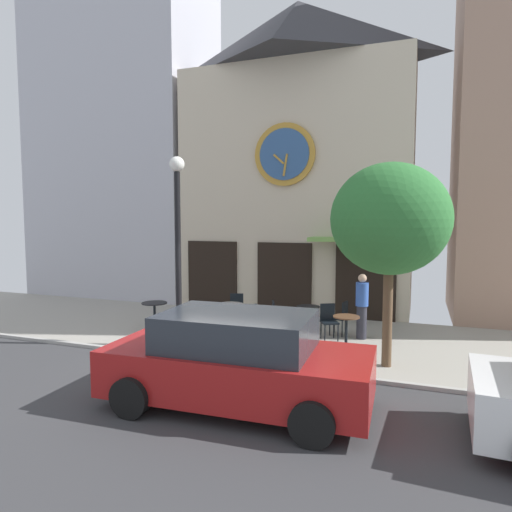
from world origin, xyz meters
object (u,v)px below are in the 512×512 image
object	(u,v)px
cafe_table_center_left	(308,315)
cafe_chair_by_entrance	(341,315)
cafe_chair_near_lamp	(329,319)
cafe_table_near_curb	(230,312)
cafe_table_near_door	(346,327)
cafe_chair_near_tree	(207,317)
street_lamp	(178,251)
cafe_table_rightmost	(155,311)
cafe_chair_facing_wall	(248,319)
cafe_chair_curbside	(277,315)
street_tree	(390,220)
cafe_chair_under_awning	(236,307)
pedestrian_blue	(362,305)
parked_car_red	(237,361)

from	to	relation	value
cafe_table_center_left	cafe_chair_by_entrance	bearing A→B (deg)	4.47
cafe_chair_near_lamp	cafe_table_near_curb	bearing A→B (deg)	-174.93
cafe_chair_by_entrance	cafe_chair_near_lamp	bearing A→B (deg)	-116.69
cafe_table_near_door	cafe_chair_near_tree	xyz separation A→B (m)	(-3.50, -0.35, 0.03)
street_lamp	cafe_table_rightmost	distance (m)	2.50
cafe_table_near_curb	cafe_chair_by_entrance	size ratio (longest dim) A/B	0.86
cafe_table_center_left	cafe_table_near_door	world-z (taller)	cafe_table_near_door
cafe_chair_facing_wall	cafe_chair_near_lamp	size ratio (longest dim) A/B	1.00
street_lamp	cafe_table_rightmost	bearing A→B (deg)	142.14
cafe_table_center_left	cafe_chair_near_tree	xyz separation A→B (m)	(-2.34, -1.36, 0.05)
street_lamp	cafe_table_near_door	bearing A→B (deg)	17.84
cafe_chair_curbside	street_tree	bearing A→B (deg)	-28.63
cafe_table_near_curb	cafe_chair_near_lamp	bearing A→B (deg)	5.07
cafe_table_near_curb	cafe_chair_near_tree	world-z (taller)	cafe_chair_near_tree
street_lamp	cafe_table_near_curb	distance (m)	2.45
cafe_table_near_curb	cafe_chair_near_tree	bearing A→B (deg)	-115.67
street_tree	cafe_chair_near_tree	xyz separation A→B (m)	(-4.50, 0.72, -2.52)
cafe_table_near_curb	cafe_chair_under_awning	bearing A→B (deg)	101.72
street_tree	cafe_chair_curbside	bearing A→B (deg)	151.37
street_tree	cafe_chair_near_lamp	bearing A→B (deg)	132.87
cafe_table_near_door	pedestrian_blue	distance (m)	1.02
cafe_chair_near_lamp	cafe_chair_by_entrance	bearing A→B (deg)	63.31
pedestrian_blue	cafe_chair_curbside	bearing A→B (deg)	-169.14
street_lamp	cafe_chair_by_entrance	distance (m)	4.57
cafe_chair_near_lamp	pedestrian_blue	world-z (taller)	pedestrian_blue
cafe_chair_near_lamp	pedestrian_blue	distance (m)	0.92
street_lamp	cafe_chair_near_lamp	world-z (taller)	street_lamp
street_lamp	cafe_table_rightmost	size ratio (longest dim) A/B	5.89
cafe_chair_near_tree	parked_car_red	world-z (taller)	parked_car_red
cafe_chair_under_awning	parked_car_red	world-z (taller)	parked_car_red
cafe_table_near_door	cafe_chair_under_awning	distance (m)	3.54
street_tree	cafe_table_near_curb	distance (m)	5.06
cafe_chair_near_tree	cafe_chair_facing_wall	world-z (taller)	same
street_tree	cafe_table_rightmost	world-z (taller)	street_tree
cafe_table_rightmost	cafe_chair_near_lamp	distance (m)	4.74
street_tree	cafe_table_rightmost	size ratio (longest dim) A/B	5.48
parked_car_red	cafe_table_near_curb	bearing A→B (deg)	114.74
cafe_chair_under_awning	cafe_chair_by_entrance	xyz separation A→B (m)	(3.04, -0.13, 0.00)
street_tree	cafe_chair_near_tree	bearing A→B (deg)	170.92
cafe_chair_under_awning	cafe_table_near_curb	bearing A→B (deg)	-78.28
cafe_table_center_left	pedestrian_blue	bearing A→B (deg)	-3.45
street_lamp	cafe_chair_near_tree	distance (m)	2.00
cafe_chair_near_lamp	pedestrian_blue	size ratio (longest dim) A/B	0.54
cafe_table_near_curb	cafe_chair_near_tree	xyz separation A→B (m)	(-0.34, -0.71, -0.02)
street_tree	cafe_chair_near_lamp	world-z (taller)	street_tree
cafe_chair_curbside	street_lamp	bearing A→B (deg)	-137.99
cafe_table_center_left	parked_car_red	xyz separation A→B (m)	(0.01, -5.00, 0.28)
cafe_table_near_curb	cafe_chair_near_tree	distance (m)	0.78
street_tree	parked_car_red	world-z (taller)	street_tree
cafe_chair_under_awning	cafe_chair_near_lamp	world-z (taller)	same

